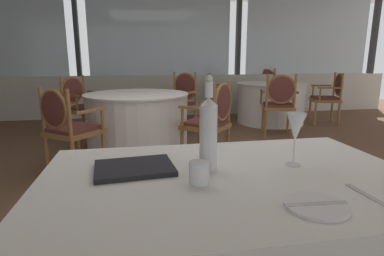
{
  "coord_description": "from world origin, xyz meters",
  "views": [
    {
      "loc": [
        -0.55,
        -2.71,
        1.18
      ],
      "look_at": [
        -0.3,
        -1.35,
        0.87
      ],
      "focal_mm": 28.78,
      "sensor_mm": 36.0,
      "label": 1
    }
  ],
  "objects_px": {
    "dining_chair_1_3": "(279,100)",
    "dining_chair_0_0": "(67,124)",
    "wine_glass": "(296,128)",
    "dining_chair_1_2": "(215,93)",
    "water_tumbler": "(199,173)",
    "dining_chair_0_2": "(181,98)",
    "side_plate": "(316,205)",
    "water_bottle": "(208,131)",
    "menu_book": "(134,168)",
    "dining_chair_1_0": "(330,94)",
    "dining_chair_1_1": "(265,87)",
    "dining_chair_0_1": "(212,116)",
    "dining_chair_0_3": "(79,102)"
  },
  "relations": [
    {
      "from": "water_bottle",
      "to": "menu_book",
      "type": "bearing_deg",
      "value": 173.59
    },
    {
      "from": "dining_chair_0_0",
      "to": "dining_chair_0_3",
      "type": "xyz_separation_m",
      "value": [
        -0.13,
        1.54,
        0.01
      ]
    },
    {
      "from": "dining_chair_0_0",
      "to": "dining_chair_0_3",
      "type": "relative_size",
      "value": 0.97
    },
    {
      "from": "dining_chair_1_0",
      "to": "dining_chair_1_3",
      "type": "height_order",
      "value": "dining_chair_1_3"
    },
    {
      "from": "water_bottle",
      "to": "dining_chair_1_3",
      "type": "bearing_deg",
      "value": 59.68
    },
    {
      "from": "dining_chair_0_0",
      "to": "dining_chair_0_3",
      "type": "bearing_deg",
      "value": 45.08
    },
    {
      "from": "menu_book",
      "to": "dining_chair_0_1",
      "type": "bearing_deg",
      "value": 62.57
    },
    {
      "from": "dining_chair_0_0",
      "to": "dining_chair_1_1",
      "type": "bearing_deg",
      "value": -7.69
    },
    {
      "from": "side_plate",
      "to": "wine_glass",
      "type": "distance_m",
      "value": 0.41
    },
    {
      "from": "side_plate",
      "to": "water_tumbler",
      "type": "height_order",
      "value": "water_tumbler"
    },
    {
      "from": "dining_chair_1_1",
      "to": "side_plate",
      "type": "bearing_deg",
      "value": -4.32
    },
    {
      "from": "water_tumbler",
      "to": "dining_chair_0_0",
      "type": "xyz_separation_m",
      "value": [
        -0.91,
        2.21,
        -0.25
      ]
    },
    {
      "from": "side_plate",
      "to": "dining_chair_0_1",
      "type": "bearing_deg",
      "value": 82.78
    },
    {
      "from": "dining_chair_1_3",
      "to": "dining_chair_0_3",
      "type": "bearing_deg",
      "value": 100.26
    },
    {
      "from": "menu_book",
      "to": "dining_chair_0_0",
      "type": "relative_size",
      "value": 0.34
    },
    {
      "from": "side_plate",
      "to": "menu_book",
      "type": "xyz_separation_m",
      "value": [
        -0.54,
        0.42,
        0.01
      ]
    },
    {
      "from": "dining_chair_0_0",
      "to": "dining_chair_1_0",
      "type": "height_order",
      "value": "dining_chair_1_0"
    },
    {
      "from": "dining_chair_0_3",
      "to": "dining_chair_1_1",
      "type": "distance_m",
      "value": 3.98
    },
    {
      "from": "dining_chair_0_3",
      "to": "dining_chair_0_1",
      "type": "bearing_deg",
      "value": -0.0
    },
    {
      "from": "menu_book",
      "to": "dining_chair_1_0",
      "type": "height_order",
      "value": "dining_chair_1_0"
    },
    {
      "from": "water_tumbler",
      "to": "dining_chair_1_1",
      "type": "relative_size",
      "value": 0.08
    },
    {
      "from": "wine_glass",
      "to": "dining_chair_1_1",
      "type": "bearing_deg",
      "value": 67.6
    },
    {
      "from": "water_bottle",
      "to": "dining_chair_0_2",
      "type": "relative_size",
      "value": 0.38
    },
    {
      "from": "menu_book",
      "to": "dining_chair_0_2",
      "type": "bearing_deg",
      "value": 73.19
    },
    {
      "from": "dining_chair_0_1",
      "to": "dining_chair_1_0",
      "type": "bearing_deg",
      "value": -106.86
    },
    {
      "from": "dining_chair_0_1",
      "to": "dining_chair_1_1",
      "type": "xyz_separation_m",
      "value": [
        1.96,
        3.04,
        0.03
      ]
    },
    {
      "from": "dining_chair_0_1",
      "to": "dining_chair_1_2",
      "type": "relative_size",
      "value": 1.03
    },
    {
      "from": "water_tumbler",
      "to": "dining_chair_0_2",
      "type": "relative_size",
      "value": 0.08
    },
    {
      "from": "dining_chair_1_1",
      "to": "dining_chair_0_3",
      "type": "bearing_deg",
      "value": -48.14
    },
    {
      "from": "side_plate",
      "to": "dining_chair_1_2",
      "type": "height_order",
      "value": "dining_chair_1_2"
    },
    {
      "from": "wine_glass",
      "to": "dining_chair_1_2",
      "type": "distance_m",
      "value": 4.65
    },
    {
      "from": "water_tumbler",
      "to": "dining_chair_0_2",
      "type": "bearing_deg",
      "value": 82.54
    },
    {
      "from": "water_bottle",
      "to": "side_plate",
      "type": "bearing_deg",
      "value": -57.54
    },
    {
      "from": "water_bottle",
      "to": "wine_glass",
      "type": "bearing_deg",
      "value": -3.91
    },
    {
      "from": "dining_chair_1_3",
      "to": "water_bottle",
      "type": "bearing_deg",
      "value": 167.49
    },
    {
      "from": "water_bottle",
      "to": "dining_chair_0_0",
      "type": "bearing_deg",
      "value": 115.33
    },
    {
      "from": "wine_glass",
      "to": "dining_chair_1_0",
      "type": "distance_m",
      "value": 4.85
    },
    {
      "from": "water_bottle",
      "to": "dining_chair_1_1",
      "type": "relative_size",
      "value": 0.38
    },
    {
      "from": "menu_book",
      "to": "dining_chair_1_3",
      "type": "xyz_separation_m",
      "value": [
        2.17,
        3.18,
        -0.19
      ]
    },
    {
      "from": "dining_chair_1_1",
      "to": "dining_chair_1_3",
      "type": "bearing_deg",
      "value": 0.0
    },
    {
      "from": "dining_chair_0_1",
      "to": "dining_chair_1_3",
      "type": "xyz_separation_m",
      "value": [
        1.31,
        1.02,
        0.02
      ]
    },
    {
      "from": "dining_chair_0_0",
      "to": "dining_chair_1_2",
      "type": "relative_size",
      "value": 1.0
    },
    {
      "from": "dining_chair_0_0",
      "to": "dining_chair_1_3",
      "type": "distance_m",
      "value": 3.08
    },
    {
      "from": "dining_chair_0_2",
      "to": "dining_chair_1_2",
      "type": "xyz_separation_m",
      "value": [
        0.76,
        0.8,
        -0.03
      ]
    },
    {
      "from": "wine_glass",
      "to": "dining_chair_1_3",
      "type": "distance_m",
      "value": 3.59
    },
    {
      "from": "wine_glass",
      "to": "dining_chair_0_1",
      "type": "relative_size",
      "value": 0.24
    },
    {
      "from": "water_bottle",
      "to": "dining_chair_0_0",
      "type": "xyz_separation_m",
      "value": [
        -0.98,
        2.06,
        -0.36
      ]
    },
    {
      "from": "wine_glass",
      "to": "dining_chair_1_0",
      "type": "height_order",
      "value": "wine_glass"
    },
    {
      "from": "water_bottle",
      "to": "dining_chair_0_1",
      "type": "bearing_deg",
      "value": 75.4
    },
    {
      "from": "dining_chair_1_3",
      "to": "dining_chair_0_0",
      "type": "bearing_deg",
      "value": 129.71
    }
  ]
}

